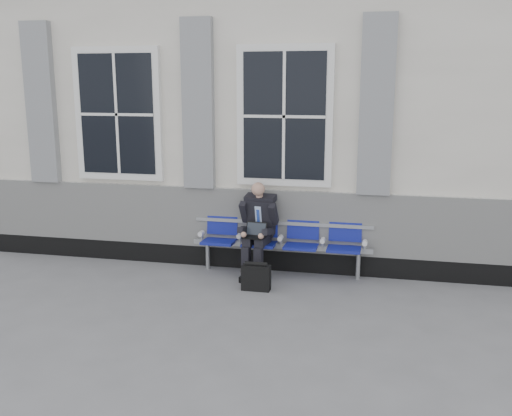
# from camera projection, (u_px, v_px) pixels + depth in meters

# --- Properties ---
(ground) EXTENTS (70.00, 70.00, 0.00)m
(ground) POSITION_uv_depth(u_px,v_px,m) (236.00, 305.00, 7.09)
(ground) COLOR slate
(ground) RESTS_ON ground
(station_building) EXTENTS (14.40, 4.40, 4.49)m
(station_building) POSITION_uv_depth(u_px,v_px,m) (283.00, 111.00, 9.93)
(station_building) COLOR silver
(station_building) RESTS_ON ground
(bench) EXTENTS (2.60, 0.47, 0.91)m
(bench) POSITION_uv_depth(u_px,v_px,m) (281.00, 237.00, 8.16)
(bench) COLOR #9EA0A3
(bench) RESTS_ON ground
(businessman) EXTENTS (0.55, 0.74, 1.35)m
(businessman) POSITION_uv_depth(u_px,v_px,m) (258.00, 225.00, 8.07)
(businessman) COLOR black
(businessman) RESTS_ON ground
(briefcase) EXTENTS (0.38, 0.16, 0.39)m
(briefcase) POSITION_uv_depth(u_px,v_px,m) (256.00, 277.00, 7.58)
(briefcase) COLOR black
(briefcase) RESTS_ON ground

